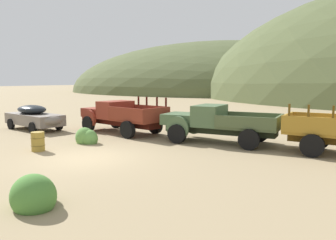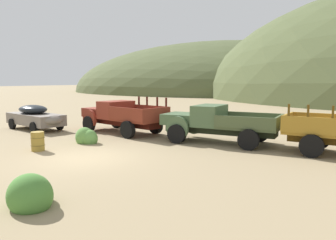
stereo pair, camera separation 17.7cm
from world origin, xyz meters
name	(u,v)px [view 2 (the right image)]	position (x,y,z in m)	size (l,w,h in m)	color
ground_plane	(85,158)	(0.00, 0.00, 0.00)	(300.00, 300.00, 0.00)	#998460
hill_center	(220,92)	(-23.79, 74.70, 0.00)	(84.47, 64.10, 26.11)	#4C5633
car_primer_gray	(36,117)	(-8.29, 4.23, 0.81)	(4.89, 2.50, 1.57)	slate
truck_rust_red	(117,116)	(-3.24, 6.10, 1.00)	(6.12, 3.31, 2.16)	#42140D
truck_weathered_green	(211,122)	(3.01, 5.90, 1.01)	(5.99, 2.79, 1.89)	#232B1B
oil_drum_foreground	(38,141)	(-2.85, 0.00, 0.43)	(0.62, 0.62, 0.86)	olive
bush_front_right	(28,118)	(-12.66, 6.85, 0.25)	(0.92, 0.83, 0.98)	olive
bush_lone_scrub	(87,138)	(-2.28, 2.47, 0.27)	(1.23, 0.88, 1.02)	#5B8E42
bush_between_trucks	(30,195)	(2.54, -4.50, 0.27)	(1.42, 1.27, 1.11)	#4C8438
bush_near_barrel	(217,128)	(1.81, 9.72, 0.17)	(0.92, 0.80, 0.63)	#3D702D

